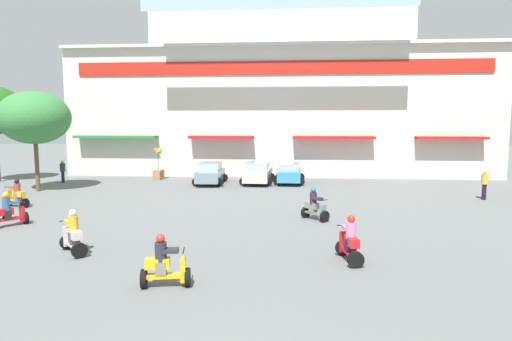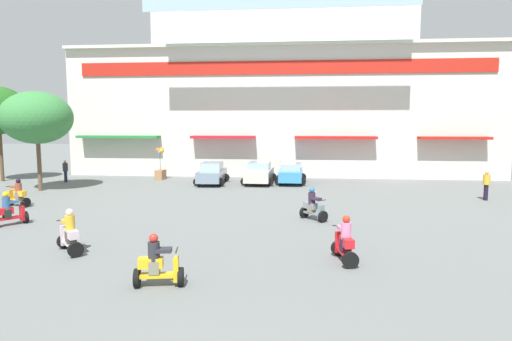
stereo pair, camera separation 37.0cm
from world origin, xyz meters
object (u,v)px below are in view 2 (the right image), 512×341
at_px(parked_car_0, 212,173).
at_px(scooter_rider_6, 9,212).
at_px(plaza_tree_0, 37,118).
at_px(scooter_rider_5, 158,265).
at_px(pedestrian_1, 65,170).
at_px(scooter_rider_1, 18,195).
at_px(parked_car_2, 291,173).
at_px(scooter_rider_0, 313,207).
at_px(scooter_rider_3, 345,242).
at_px(scooter_rider_2, 70,235).
at_px(pedestrian_0, 486,184).
at_px(balloon_vendor_cart, 160,165).
at_px(parked_car_1, 259,173).

xyz_separation_m(parked_car_0, scooter_rider_6, (-6.25, -13.38, -0.17)).
distance_m(plaza_tree_0, parked_car_0, 11.99).
bearing_deg(scooter_rider_5, pedestrian_1, 124.67).
distance_m(scooter_rider_1, pedestrian_1, 9.50).
height_order(parked_car_0, scooter_rider_5, parked_car_0).
relative_size(parked_car_2, scooter_rider_0, 2.67).
bearing_deg(pedestrian_1, scooter_rider_3, -41.84).
relative_size(scooter_rider_0, scooter_rider_2, 0.96).
relative_size(plaza_tree_0, scooter_rider_0, 4.27).
bearing_deg(scooter_rider_2, scooter_rider_5, -34.05).
xyz_separation_m(scooter_rider_2, scooter_rider_3, (9.32, -0.05, -0.00)).
relative_size(scooter_rider_0, pedestrian_1, 0.92).
xyz_separation_m(scooter_rider_3, scooter_rider_5, (-5.31, -2.66, -0.03)).
bearing_deg(parked_car_0, scooter_rider_2, -95.20).
bearing_deg(pedestrian_0, scooter_rider_6, -159.95).
height_order(pedestrian_1, balloon_vendor_cart, balloon_vendor_cart).
relative_size(parked_car_0, scooter_rider_3, 2.63).
relative_size(parked_car_1, pedestrian_0, 2.50).
height_order(scooter_rider_3, balloon_vendor_cart, balloon_vendor_cart).
bearing_deg(balloon_vendor_cart, scooter_rider_5, -72.23).
bearing_deg(scooter_rider_5, scooter_rider_6, 144.25).
distance_m(scooter_rider_5, pedestrian_0, 20.65).
xyz_separation_m(parked_car_2, pedestrian_1, (-16.67, -1.07, 0.18)).
relative_size(parked_car_1, scooter_rider_3, 2.74).
bearing_deg(parked_car_0, scooter_rider_0, -57.75).
bearing_deg(plaza_tree_0, scooter_rider_0, -21.38).
distance_m(scooter_rider_1, scooter_rider_2, 10.34).
bearing_deg(pedestrian_1, scooter_rider_0, -31.09).
height_order(scooter_rider_3, scooter_rider_5, scooter_rider_3).
height_order(parked_car_2, scooter_rider_1, scooter_rider_1).
bearing_deg(scooter_rider_6, scooter_rider_2, -37.14).
distance_m(parked_car_0, pedestrian_1, 11.00).
distance_m(parked_car_0, parked_car_2, 5.74).
bearing_deg(scooter_rider_1, scooter_rider_3, -25.04).
distance_m(plaza_tree_0, parked_car_1, 15.21).
height_order(parked_car_1, scooter_rider_0, parked_car_1).
bearing_deg(pedestrian_1, balloon_vendor_cart, 17.83).
distance_m(scooter_rider_6, pedestrian_0, 24.68).
bearing_deg(plaza_tree_0, scooter_rider_5, -50.02).
bearing_deg(scooter_rider_1, scooter_rider_6, -60.00).
distance_m(scooter_rider_5, pedestrian_1, 23.69).
xyz_separation_m(scooter_rider_1, scooter_rider_2, (7.03, -7.59, 0.02)).
bearing_deg(plaza_tree_0, parked_car_2, 17.34).
xyz_separation_m(parked_car_0, scooter_rider_5, (2.47, -19.66, -0.16)).
relative_size(pedestrian_0, balloon_vendor_cart, 0.68).
xyz_separation_m(scooter_rider_1, pedestrian_1, (-2.43, 9.18, 0.29)).
relative_size(parked_car_2, scooter_rider_2, 2.56).
distance_m(scooter_rider_0, scooter_rider_5, 9.75).
height_order(parked_car_0, pedestrian_0, pedestrian_0).
height_order(parked_car_2, balloon_vendor_cart, balloon_vendor_cart).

